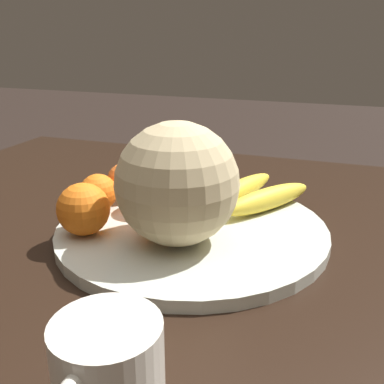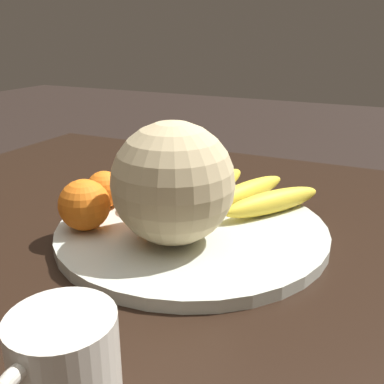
# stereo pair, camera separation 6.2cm
# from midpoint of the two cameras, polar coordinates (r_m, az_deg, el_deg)

# --- Properties ---
(kitchen_table) EXTENTS (1.35, 0.90, 0.71)m
(kitchen_table) POSITION_cam_midpoint_polar(r_m,az_deg,el_deg) (0.68, 8.32, -13.75)
(kitchen_table) COLOR black
(kitchen_table) RESTS_ON ground_plane
(fruit_bowl) EXTENTS (0.38, 0.38, 0.02)m
(fruit_bowl) POSITION_cam_midpoint_polar(r_m,az_deg,el_deg) (0.65, 2.77, -4.83)
(fruit_bowl) COLOR beige
(fruit_bowl) RESTS_ON kitchen_table
(melon) EXTENTS (0.16, 0.16, 0.16)m
(melon) POSITION_cam_midpoint_polar(r_m,az_deg,el_deg) (0.57, 0.71, 1.08)
(melon) COLOR #C6B284
(melon) RESTS_ON fruit_bowl
(banana_bunch) EXTENTS (0.19, 0.21, 0.03)m
(banana_bunch) POSITION_cam_midpoint_polar(r_m,az_deg,el_deg) (0.72, 9.21, -0.23)
(banana_bunch) COLOR brown
(banana_bunch) RESTS_ON fruit_bowl
(orange_front_left) EXTENTS (0.06, 0.06, 0.06)m
(orange_front_left) POSITION_cam_midpoint_polar(r_m,az_deg,el_deg) (0.71, -8.57, 0.32)
(orange_front_left) COLOR orange
(orange_front_left) RESTS_ON fruit_bowl
(orange_front_right) EXTENTS (0.07, 0.07, 0.07)m
(orange_front_right) POSITION_cam_midpoint_polar(r_m,az_deg,el_deg) (0.69, -1.62, 0.72)
(orange_front_right) COLOR orange
(orange_front_right) RESTS_ON fruit_bowl
(orange_mid_center) EXTENTS (0.07, 0.07, 0.07)m
(orange_mid_center) POSITION_cam_midpoint_polar(r_m,az_deg,el_deg) (0.63, -10.77, -1.66)
(orange_mid_center) COLOR orange
(orange_mid_center) RESTS_ON fruit_bowl
(orange_back_left) EXTENTS (0.06, 0.06, 0.06)m
(orange_back_left) POSITION_cam_midpoint_polar(r_m,az_deg,el_deg) (0.75, -5.09, 1.64)
(orange_back_left) COLOR orange
(orange_back_left) RESTS_ON fruit_bowl
(produce_tag) EXTENTS (0.08, 0.06, 0.00)m
(produce_tag) POSITION_cam_midpoint_polar(r_m,az_deg,el_deg) (0.66, -0.66, -3.37)
(produce_tag) COLOR white
(produce_tag) RESTS_ON fruit_bowl
(ceramic_mug) EXTENTS (0.08, 0.12, 0.09)m
(ceramic_mug) POSITION_cam_midpoint_polar(r_m,az_deg,el_deg) (0.36, -11.07, -21.23)
(ceramic_mug) COLOR beige
(ceramic_mug) RESTS_ON kitchen_table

